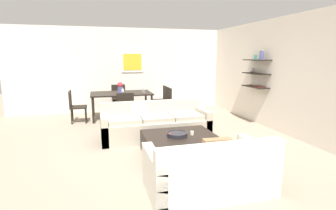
{
  "coord_description": "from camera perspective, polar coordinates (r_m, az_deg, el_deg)",
  "views": [
    {
      "loc": [
        -1.19,
        -5.19,
        1.8
      ],
      "look_at": [
        0.3,
        0.2,
        0.75
      ],
      "focal_mm": 27.88,
      "sensor_mm": 36.0,
      "label": 1
    }
  ],
  "objects": [
    {
      "name": "ground_plane",
      "position": [
        5.62,
        -2.41,
        -8.06
      ],
      "size": [
        18.0,
        18.0,
        0.0
      ],
      "primitive_type": "plane",
      "color": "gray"
    },
    {
      "name": "wine_glass_right_far",
      "position": [
        7.92,
        -5.58,
        3.9
      ],
      "size": [
        0.06,
        0.06,
        0.18
      ],
      "color": "silver",
      "rests_on": "dining_table"
    },
    {
      "name": "loveseat_white",
      "position": [
        3.64,
        9.0,
        -13.94
      ],
      "size": [
        1.65,
        0.9,
        0.78
      ],
      "color": "silver",
      "rests_on": "ground"
    },
    {
      "name": "dining_chair_head",
      "position": [
        8.68,
        -10.71,
        1.87
      ],
      "size": [
        0.44,
        0.44,
        0.88
      ],
      "color": "black",
      "rests_on": "ground"
    },
    {
      "name": "back_wall_unit",
      "position": [
        8.85,
        -5.8,
        7.69
      ],
      "size": [
        8.4,
        0.09,
        2.7
      ],
      "color": "silver",
      "rests_on": "ground"
    },
    {
      "name": "dining_chair_right_near",
      "position": [
        7.76,
        -0.54,
        1.02
      ],
      "size": [
        0.44,
        0.44,
        0.88
      ],
      "color": "black",
      "rests_on": "ground"
    },
    {
      "name": "coffee_table",
      "position": [
        4.85,
        2.64,
        -8.73
      ],
      "size": [
        1.3,
        1.1,
        0.38
      ],
      "color": "black",
      "rests_on": "ground"
    },
    {
      "name": "dining_table",
      "position": [
        7.74,
        -10.17,
        2.17
      ],
      "size": [
        1.74,
        1.04,
        0.75
      ],
      "color": "black",
      "rests_on": "ground"
    },
    {
      "name": "wine_glass_head",
      "position": [
        8.17,
        -10.52,
        3.86
      ],
      "size": [
        0.08,
        0.08,
        0.16
      ],
      "color": "silver",
      "rests_on": "dining_table"
    },
    {
      "name": "candle_jar",
      "position": [
        4.81,
        5.27,
        -6.13
      ],
      "size": [
        0.07,
        0.07,
        0.07
      ],
      "primitive_type": "cylinder",
      "color": "silver",
      "rests_on": "coffee_table"
    },
    {
      "name": "sofa_beige",
      "position": [
        5.85,
        -2.88,
        -4.3
      ],
      "size": [
        2.36,
        0.9,
        0.78
      ],
      "color": "#B2A893",
      "rests_on": "ground"
    },
    {
      "name": "dining_chair_left_near",
      "position": [
        7.53,
        -19.66,
        0.1
      ],
      "size": [
        0.44,
        0.44,
        0.88
      ],
      "color": "black",
      "rests_on": "ground"
    },
    {
      "name": "decorative_bowl",
      "position": [
        4.71,
        2.02,
        -6.41
      ],
      "size": [
        0.37,
        0.37,
        0.07
      ],
      "color": "black",
      "rests_on": "coffee_table"
    },
    {
      "name": "apple_on_coffee_table",
      "position": [
        4.69,
        0.41,
        -6.52
      ],
      "size": [
        0.07,
        0.07,
        0.07
      ],
      "primitive_type": "sphere",
      "color": "red",
      "rests_on": "coffee_table"
    },
    {
      "name": "centerpiece_vase",
      "position": [
        7.76,
        -10.4,
        3.85
      ],
      "size": [
        0.16,
        0.16,
        0.31
      ],
      "color": "#4C518C",
      "rests_on": "dining_table"
    },
    {
      "name": "wine_glass_right_near",
      "position": [
        7.67,
        -5.25,
        3.52
      ],
      "size": [
        0.07,
        0.07,
        0.15
      ],
      "color": "silver",
      "rests_on": "dining_table"
    },
    {
      "name": "right_wall_shelf_unit",
      "position": [
        7.18,
        20.73,
        6.37
      ],
      "size": [
        0.34,
        8.2,
        2.7
      ],
      "color": "silver",
      "rests_on": "ground"
    },
    {
      "name": "dining_chair_foot",
      "position": [
        6.86,
        -9.39,
        -0.39
      ],
      "size": [
        0.44,
        0.44,
        0.88
      ],
      "color": "black",
      "rests_on": "ground"
    },
    {
      "name": "wine_glass_foot",
      "position": [
        7.26,
        -9.87,
        3.14
      ],
      "size": [
        0.07,
        0.07,
        0.17
      ],
      "color": "silver",
      "rests_on": "dining_table"
    },
    {
      "name": "dining_chair_right_far",
      "position": [
        8.2,
        -1.38,
        1.55
      ],
      "size": [
        0.44,
        0.44,
        0.88
      ],
      "color": "black",
      "rests_on": "ground"
    }
  ]
}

